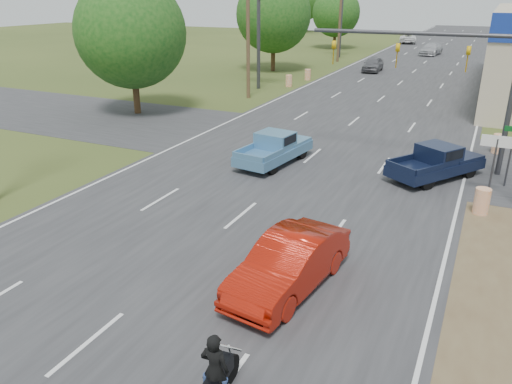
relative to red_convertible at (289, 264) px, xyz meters
The scene contains 22 objects.
ground 5.49m from the red_convertible, 128.82° to the right, with size 200.00×200.00×0.00m, color #37461C.
main_road 35.94m from the red_convertible, 95.44° to the left, with size 15.00×180.00×0.02m, color #2D2D30.
cross_road 14.20m from the red_convertible, 103.90° to the left, with size 120.00×10.00×0.02m, color #2D2D30.
utility_pole_5 27.43m from the red_convertible, 118.50° to the left, with size 2.00×0.28×10.00m.
utility_pole_6 49.69m from the red_convertible, 105.12° to the left, with size 2.00×0.28×10.00m.
tree_0 23.91m from the red_convertible, 137.83° to the left, with size 7.14×7.14×8.84m.
tree_1 41.66m from the red_convertible, 114.12° to the left, with size 7.56×7.56×9.36m.
tree_2 64.36m from the red_convertible, 105.91° to the left, with size 6.72×6.72×8.32m.
barrel_0 9.03m from the red_convertible, 59.40° to the left, with size 0.56×0.56×1.00m, color orange.
barrel_1 17.02m from the red_convertible, 72.93° to the left, with size 0.56×0.56×1.00m, color orange.
barrel_2 32.06m from the red_convertible, 111.80° to the left, with size 0.56×0.56×1.00m, color orange.
barrel_3 35.71m from the red_convertible, 108.97° to the left, with size 0.56×0.56×1.00m, color orange.
lane_sign 10.94m from the red_convertible, 63.86° to the left, with size 1.20×0.08×2.52m.
street_name_sign 12.52m from the red_convertible, 64.42° to the left, with size 0.80×0.08×2.61m.
signal_mast 13.61m from the red_convertible, 79.28° to the left, with size 9.12×0.40×7.00m.
red_convertible is the anchor object (origin of this frame).
rider 4.61m from the red_convertible, 86.40° to the right, with size 0.59×0.39×1.62m, color black.
blue_pickup 11.03m from the red_convertible, 115.18° to the left, with size 2.41×4.81×1.53m.
navy_pickup 11.39m from the red_convertible, 76.73° to the left, with size 3.98×4.81×1.52m.
distant_car_grey 42.32m from the red_convertible, 99.95° to the left, with size 1.72×4.27×1.45m, color slate.
distant_car_silver 59.65m from the red_convertible, 93.67° to the left, with size 2.09×5.15×1.49m, color #B6B6BB.
distant_car_white 75.28m from the red_convertible, 97.12° to the left, with size 2.50×5.43×1.51m, color white.
Camera 1 is at (7.70, -6.96, 7.71)m, focal length 35.00 mm.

